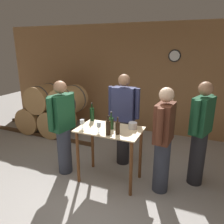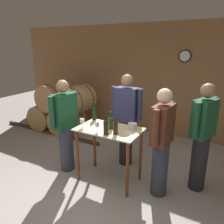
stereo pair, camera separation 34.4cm
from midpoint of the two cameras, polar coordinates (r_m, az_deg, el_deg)
ground_plane at (r=3.47m, az=-3.48°, el=-21.82°), size 14.00×14.00×0.00m
back_wall at (r=5.55m, az=13.28°, el=8.05°), size 8.40×0.08×2.70m
barrel_rack at (r=5.72m, az=-11.60°, el=0.84°), size 3.03×0.75×1.26m
tasting_table at (r=3.52m, az=2.03°, el=-7.48°), size 1.02×0.62×0.92m
wine_bottle_far_left at (r=3.81m, az=-2.10°, el=-0.37°), size 0.07×0.07×0.32m
wine_bottle_left at (r=3.40m, az=2.53°, el=-2.90°), size 0.08×0.08×0.28m
wine_bottle_center at (r=3.18m, az=1.47°, el=-4.09°), size 0.07×0.07×0.29m
wine_bottle_right at (r=3.21m, az=3.99°, el=-4.17°), size 0.07×0.07×0.26m
wine_glass_near_left at (r=3.46m, az=-5.02°, el=-2.39°), size 0.07×0.07×0.15m
wine_glass_near_center at (r=3.27m, az=-0.90°, el=-3.38°), size 0.06×0.06×0.16m
ice_bucket at (r=3.43m, az=8.19°, el=-3.78°), size 0.13×0.13×0.10m
person_host at (r=3.57m, az=25.09°, el=-5.81°), size 0.34×0.56×1.68m
person_visitor_with_scarf at (r=3.25m, az=15.81°, el=-7.51°), size 0.25×0.59×1.63m
person_visitor_bearded at (r=3.82m, az=-9.67°, el=-3.30°), size 0.29×0.58×1.64m
person_visitor_near_door at (r=3.97m, az=6.23°, el=-1.78°), size 0.59×0.24×1.70m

